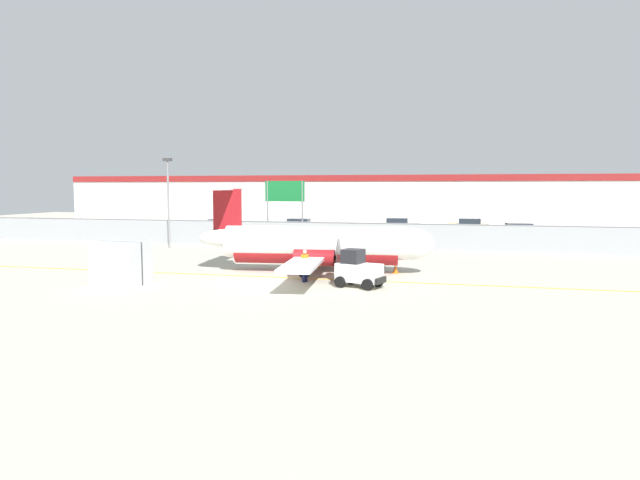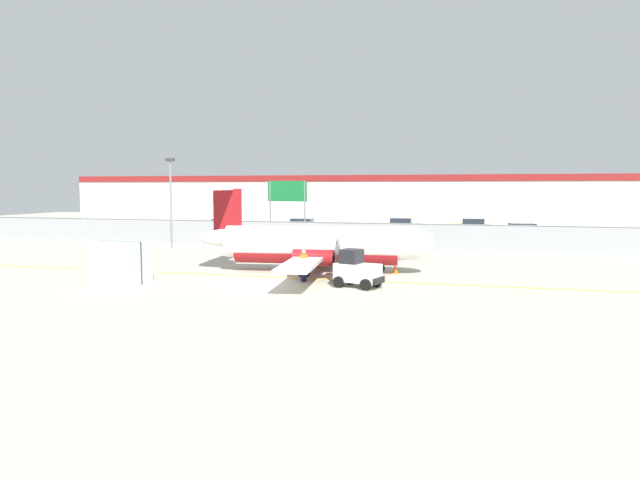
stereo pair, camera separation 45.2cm
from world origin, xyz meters
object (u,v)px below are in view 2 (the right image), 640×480
at_px(baggage_tug, 357,270).
at_px(parked_car_2, 345,231).
at_px(traffic_cone_near_right, 352,264).
at_px(parked_car_3, 402,226).
at_px(commuter_airplane, 320,245).
at_px(apron_light_pole, 171,195).
at_px(parked_car_5, 521,232).
at_px(ground_crew_worker, 304,264).
at_px(parked_car_4, 472,226).
at_px(traffic_cone_far_right, 376,265).
at_px(traffic_cone_near_left, 317,263).
at_px(parked_car_1, 301,226).
at_px(highway_sign, 287,196).
at_px(cargo_container, 121,263).
at_px(traffic_cone_far_left, 395,268).
at_px(parked_car_0, 223,227).

height_order(baggage_tug, parked_car_2, baggage_tug).
distance_m(traffic_cone_near_right, parked_car_3, 26.98).
height_order(commuter_airplane, apron_light_pole, apron_light_pole).
distance_m(parked_car_5, apron_light_pole, 30.88).
height_order(ground_crew_worker, parked_car_5, same).
bearing_deg(parked_car_3, commuter_airplane, -92.83).
bearing_deg(ground_crew_worker, commuter_airplane, -61.95).
xyz_separation_m(commuter_airplane, parked_car_4, (8.64, 29.43, -0.71)).
distance_m(baggage_tug, parked_car_5, 28.55).
bearing_deg(traffic_cone_far_right, parked_car_2, 108.00).
bearing_deg(parked_car_4, traffic_cone_near_right, 75.12).
bearing_deg(traffic_cone_near_left, parked_car_2, 96.94).
xyz_separation_m(ground_crew_worker, parked_car_5, (12.83, 25.97, -0.06)).
height_order(commuter_airplane, traffic_cone_near_left, commuter_airplane).
xyz_separation_m(traffic_cone_far_right, parked_car_5, (9.84, 20.86, 0.58)).
bearing_deg(baggage_tug, parked_car_5, 86.65).
bearing_deg(parked_car_3, parked_car_2, -115.24).
relative_size(ground_crew_worker, parked_car_3, 0.40).
xyz_separation_m(parked_car_4, apron_light_pole, (-23.70, -19.64, 3.41)).
xyz_separation_m(commuter_airplane, ground_crew_worker, (0.06, -3.50, -0.65)).
height_order(parked_car_1, highway_sign, highway_sign).
height_order(traffic_cone_near_right, parked_car_1, parked_car_1).
height_order(cargo_container, traffic_cone_far_left, cargo_container).
xyz_separation_m(cargo_container, parked_car_0, (-7.22, 28.43, -0.21)).
distance_m(traffic_cone_near_right, parked_car_1, 25.70).
bearing_deg(parked_car_1, parked_car_5, 170.88).
bearing_deg(highway_sign, apron_light_pole, -141.20).
relative_size(ground_crew_worker, cargo_container, 0.68).
bearing_deg(traffic_cone_near_left, baggage_tug, -59.26).
bearing_deg(parked_car_1, apron_light_pole, 65.31).
relative_size(commuter_airplane, traffic_cone_near_left, 25.12).
height_order(parked_car_0, parked_car_5, same).
bearing_deg(highway_sign, parked_car_2, 38.14).
distance_m(traffic_cone_far_left, parked_car_1, 27.67).
relative_size(parked_car_2, parked_car_5, 0.99).
height_order(parked_car_3, apron_light_pole, apron_light_pole).
distance_m(ground_crew_worker, parked_car_0, 30.14).
bearing_deg(parked_car_4, parked_car_2, 40.06).
distance_m(commuter_airplane, traffic_cone_far_right, 3.68).
relative_size(traffic_cone_near_right, parked_car_4, 0.15).
bearing_deg(traffic_cone_near_left, traffic_cone_far_left, -12.96).
distance_m(parked_car_0, parked_car_1, 8.01).
bearing_deg(traffic_cone_near_left, parked_car_4, 71.41).
xyz_separation_m(baggage_tug, ground_crew_worker, (-2.98, 0.82, 0.10)).
xyz_separation_m(commuter_airplane, parked_car_1, (-8.67, 25.13, -0.71)).
bearing_deg(parked_car_3, traffic_cone_near_left, -94.39).
bearing_deg(parked_car_4, commuter_airplane, 72.93).
bearing_deg(cargo_container, parked_car_4, 67.07).
xyz_separation_m(traffic_cone_near_left, apron_light_pole, (-14.43, 7.94, 3.99)).
bearing_deg(parked_car_0, parked_car_1, -152.54).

